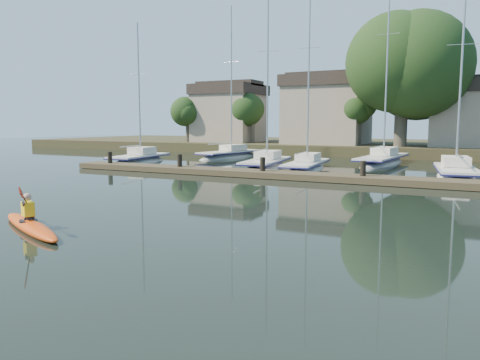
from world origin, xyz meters
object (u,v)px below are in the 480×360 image
at_px(dock, 310,176).
at_px(sailboat_5, 230,160).
at_px(sailboat_0, 140,165).
at_px(sailboat_1, 266,171).
at_px(kayak, 30,224).
at_px(sailboat_6, 382,166).
at_px(sailboat_3, 455,181).
at_px(sailboat_2, 306,173).

bearing_deg(dock, sailboat_5, 132.98).
height_order(sailboat_0, sailboat_1, sailboat_1).
height_order(kayak, dock, kayak).
distance_m(sailboat_1, sailboat_6, 10.02).
bearing_deg(sailboat_6, sailboat_3, -49.65).
distance_m(dock, sailboat_1, 7.29).
relative_size(sailboat_0, sailboat_3, 0.93).
relative_size(sailboat_0, sailboat_1, 0.88).
xyz_separation_m(kayak, sailboat_6, (5.62, 28.49, -0.39)).
relative_size(kayak, sailboat_2, 0.33).
bearing_deg(kayak, sailboat_3, 86.05).
relative_size(dock, sailboat_6, 1.97).
distance_m(kayak, sailboat_6, 29.04).
bearing_deg(sailboat_3, sailboat_2, 169.68).
bearing_deg(sailboat_5, dock, -37.45).
height_order(sailboat_5, sailboat_6, sailboat_6).
bearing_deg(kayak, sailboat_2, 109.74).
distance_m(kayak, sailboat_1, 21.32).
distance_m(kayak, dock, 16.46).
height_order(sailboat_0, sailboat_6, sailboat_6).
distance_m(kayak, sailboat_2, 21.31).
bearing_deg(sailboat_6, sailboat_0, -152.36).
bearing_deg(sailboat_1, sailboat_5, 124.59).
relative_size(sailboat_1, sailboat_5, 0.95).
bearing_deg(dock, sailboat_3, 32.32).
bearing_deg(sailboat_5, sailboat_6, 7.31).
height_order(sailboat_1, sailboat_2, sailboat_2).
distance_m(sailboat_2, sailboat_6, 8.23).
height_order(sailboat_2, sailboat_6, sailboat_6).
relative_size(dock, sailboat_2, 2.38).
bearing_deg(sailboat_0, sailboat_2, -5.13).
bearing_deg(sailboat_3, sailboat_6, 118.42).
bearing_deg(sailboat_6, sailboat_5, -177.81).
bearing_deg(sailboat_3, sailboat_0, 172.54).
xyz_separation_m(dock, sailboat_0, (-16.15, 4.73, -0.41)).
relative_size(kayak, sailboat_1, 0.33).
bearing_deg(sailboat_5, kayak, -64.29).
relative_size(sailboat_1, sailboat_6, 0.83).
xyz_separation_m(kayak, sailboat_0, (-12.43, 20.76, -0.40)).
relative_size(sailboat_3, sailboat_5, 0.89).
xyz_separation_m(sailboat_2, sailboat_3, (9.47, -0.47, -0.02)).
bearing_deg(kayak, sailboat_1, 117.98).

